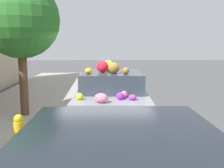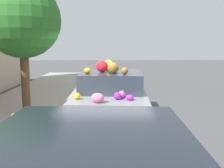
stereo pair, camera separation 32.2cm
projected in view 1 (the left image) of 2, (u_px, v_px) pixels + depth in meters
name	position (u px, v px, depth m)	size (l,w,h in m)	color
ground_plane	(105.00, 121.00, 7.41)	(60.00, 60.00, 0.00)	#4C4C4F
sidewalk_curb	(7.00, 120.00, 7.26)	(24.00, 3.20, 0.12)	#9E998E
street_tree	(20.00, 20.00, 7.22)	(2.17, 2.17, 3.80)	brown
fire_hydrant	(19.00, 132.00, 5.04)	(0.20, 0.20, 0.70)	gold
art_car	(112.00, 95.00, 7.28)	(4.08, 2.06, 1.72)	gray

